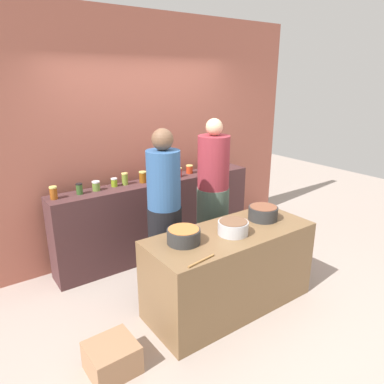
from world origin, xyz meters
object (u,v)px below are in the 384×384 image
(cooking_pot_center, at_px, (233,228))
(preserve_jar_7, at_px, (160,174))
(preserve_jar_9, at_px, (189,169))
(cook_in_cap, at_px, (213,202))
(preserve_jar_0, at_px, (53,193))
(wooden_spoon, at_px, (201,261))
(preserve_jar_2, at_px, (96,186))
(cooking_pot_left, at_px, (184,236))
(preserve_jar_1, at_px, (79,189))
(cooking_pot_right, at_px, (263,213))
(preserve_jar_5, at_px, (143,177))
(preserve_jar_12, at_px, (221,163))
(preserve_jar_4, at_px, (125,179))
(preserve_jar_6, at_px, (155,178))
(preserve_jar_11, at_px, (212,165))
(bread_crate, at_px, (112,358))
(preserve_jar_3, at_px, (114,182))
(preserve_jar_10, at_px, (204,169))
(preserve_jar_8, at_px, (179,172))
(cook_with_tongs, at_px, (165,221))

(cooking_pot_center, bearing_deg, preserve_jar_7, 87.05)
(preserve_jar_9, relative_size, cook_in_cap, 0.06)
(preserve_jar_0, height_order, wooden_spoon, preserve_jar_0)
(cook_in_cap, bearing_deg, preserve_jar_2, 149.37)
(cooking_pot_left, height_order, cook_in_cap, cook_in_cap)
(preserve_jar_0, relative_size, preserve_jar_9, 1.24)
(preserve_jar_1, bearing_deg, cooking_pot_right, -43.49)
(preserve_jar_5, distance_m, preserve_jar_9, 0.71)
(preserve_jar_12, bearing_deg, preserve_jar_4, -179.75)
(preserve_jar_9, distance_m, cooking_pot_left, 1.72)
(preserve_jar_5, xyz_separation_m, preserve_jar_9, (0.71, 0.02, -0.01))
(preserve_jar_12, height_order, cooking_pot_center, preserve_jar_12)
(cooking_pot_right, bearing_deg, preserve_jar_0, 141.59)
(wooden_spoon, height_order, cook_in_cap, cook_in_cap)
(cooking_pot_center, bearing_deg, preserve_jar_12, 53.72)
(preserve_jar_12, bearing_deg, cooking_pot_left, -138.81)
(preserve_jar_1, xyz_separation_m, preserve_jar_6, (0.92, -0.06, -0.01))
(preserve_jar_11, xyz_separation_m, bread_crate, (-2.27, -1.59, -0.94))
(preserve_jar_3, bearing_deg, cooking_pot_right, -54.18)
(preserve_jar_2, height_order, bread_crate, preserve_jar_2)
(preserve_jar_0, relative_size, bread_crate, 0.37)
(preserve_jar_9, height_order, bread_crate, preserve_jar_9)
(preserve_jar_10, xyz_separation_m, wooden_spoon, (-1.28, -1.65, -0.23))
(preserve_jar_10, xyz_separation_m, cooking_pot_left, (-1.20, -1.28, -0.17))
(preserve_jar_9, distance_m, cooking_pot_right, 1.41)
(bread_crate, bearing_deg, cooking_pot_left, 12.95)
(preserve_jar_3, bearing_deg, preserve_jar_10, -5.30)
(preserve_jar_4, distance_m, preserve_jar_9, 0.93)
(preserve_jar_0, relative_size, cooking_pot_left, 0.46)
(preserve_jar_8, bearing_deg, preserve_jar_11, 9.04)
(preserve_jar_8, bearing_deg, preserve_jar_2, 176.22)
(cooking_pot_right, xyz_separation_m, cook_in_cap, (-0.10, 0.71, -0.07))
(preserve_jar_10, height_order, bread_crate, preserve_jar_10)
(preserve_jar_4, relative_size, cooking_pot_left, 0.48)
(preserve_jar_9, xyz_separation_m, cook_with_tongs, (-0.90, -0.83, -0.25))
(preserve_jar_9, bearing_deg, preserve_jar_7, -177.95)
(preserve_jar_4, height_order, preserve_jar_12, preserve_jar_4)
(preserve_jar_0, height_order, cooking_pot_right, preserve_jar_0)
(preserve_jar_12, height_order, cooking_pot_right, preserve_jar_12)
(cooking_pot_right, bearing_deg, preserve_jar_12, 66.68)
(preserve_jar_1, xyz_separation_m, cook_with_tongs, (0.60, -0.82, -0.26))
(preserve_jar_3, xyz_separation_m, bread_crate, (-0.78, -1.59, -0.93))
(preserve_jar_1, bearing_deg, preserve_jar_7, -0.02)
(preserve_jar_11, distance_m, bread_crate, 2.92)
(cook_with_tongs, bearing_deg, preserve_jar_12, 30.28)
(preserve_jar_10, relative_size, cooking_pot_center, 0.34)
(cooking_pot_left, bearing_deg, preserve_jar_2, 101.23)
(cooking_pot_center, xyz_separation_m, bread_crate, (-1.31, -0.07, -0.76))
(preserve_jar_5, relative_size, preserve_jar_8, 1.13)
(preserve_jar_1, bearing_deg, preserve_jar_11, 1.37)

